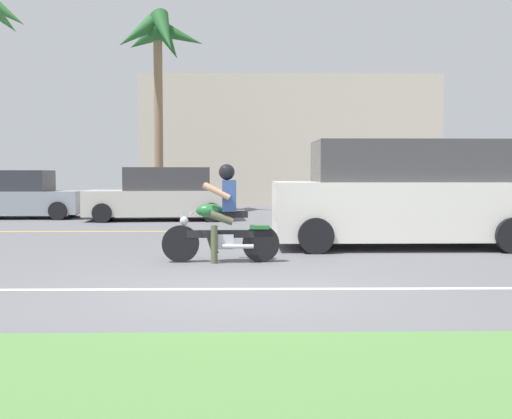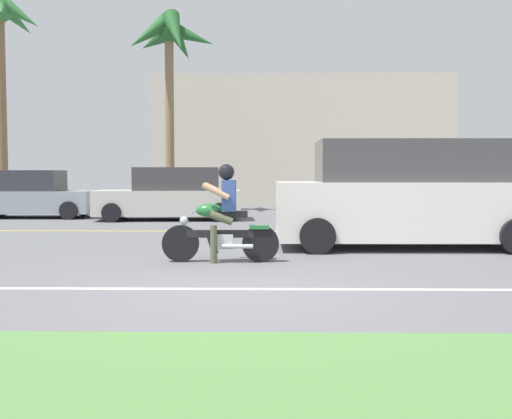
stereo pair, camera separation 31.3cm
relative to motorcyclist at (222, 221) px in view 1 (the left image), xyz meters
name	(u,v)px [view 1 (the left image)]	position (x,y,z in m)	size (l,w,h in m)	color
ground	(246,258)	(0.39, 0.62, -0.68)	(56.00, 30.00, 0.04)	slate
lane_line_near	(246,289)	(0.39, -2.31, -0.66)	(50.40, 0.12, 0.01)	silver
lane_line_far	(246,231)	(0.39, 5.21, -0.66)	(50.40, 0.12, 0.01)	yellow
motorcyclist	(222,221)	(0.00, 0.00, 0.00)	(1.88, 0.61, 1.57)	black
suv_nearby	(403,196)	(3.42, 1.98, 0.32)	(5.10, 2.14, 2.04)	white
parked_car_0	(20,196)	(-6.76, 9.70, 0.04)	(3.80, 1.91, 1.51)	#8C939E
parked_car_1	(162,196)	(-2.17, 8.88, 0.08)	(4.47, 2.21, 1.60)	beige
palm_tree_0	(159,47)	(-2.74, 12.59, 5.28)	(3.35, 3.38, 7.20)	#846B4C
building_far	(288,142)	(2.32, 18.62, 2.17)	(13.06, 4.00, 5.67)	beige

